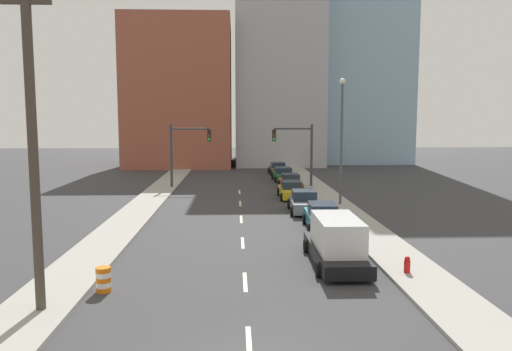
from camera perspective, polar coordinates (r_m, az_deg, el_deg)
name	(u,v)px	position (r m, az deg, el deg)	size (l,w,h in m)	color
sidewalk_left	(175,176)	(56.75, -9.29, -0.08)	(2.58, 88.28, 0.14)	#9E9B93
sidewalk_right	(302,176)	(56.84, 5.25, -0.01)	(2.58, 88.28, 0.14)	#9E9B93
lane_stripe_at_2m	(249,344)	(15.28, -0.81, -18.65)	(0.16, 2.40, 0.01)	beige
lane_stripe_at_8m	(245,282)	(20.43, -1.25, -12.04)	(0.16, 2.40, 0.01)	beige
lane_stripe_at_14m	(243,243)	(26.50, -1.53, -7.68)	(0.16, 2.40, 0.01)	beige
lane_stripe_at_20m	(241,219)	(32.53, -1.70, -5.01)	(0.16, 2.40, 0.01)	beige
lane_stripe_at_26m	(240,203)	(38.50, -1.82, -3.20)	(0.16, 2.40, 0.01)	beige
lane_stripe_at_32m	(239,192)	(44.52, -1.90, -1.88)	(0.16, 2.40, 0.01)	beige
building_brick_left	(181,94)	(71.54, -8.57, 9.14)	(14.00, 16.00, 19.74)	#9E513D
building_office_center	(276,60)	(75.81, 2.29, 13.10)	(12.00, 20.00, 30.39)	#A8A8AD
building_glass_right	(356,28)	(82.49, 11.35, 16.16)	(13.00, 20.00, 41.01)	#8CADC6
traffic_signal_left	(183,147)	(47.04, -8.37, 3.20)	(3.84, 0.35, 5.97)	#38383D
traffic_signal_right	(300,147)	(47.19, 5.07, 3.26)	(3.84, 0.35, 5.97)	#38383D
utility_pole_left_near	(33,147)	(17.72, -24.14, 3.02)	(1.60, 0.32, 10.94)	#473D33
traffic_barrel	(104,280)	(20.02, -17.03, -11.30)	(0.56, 0.56, 0.95)	orange
street_lamp	(342,134)	(37.45, 9.75, 4.73)	(0.44, 0.44, 9.43)	#4C4C51
fire_hydrant	(407,266)	(21.94, 16.88, -9.89)	(0.26, 0.26, 0.84)	red
box_truck_black	(336,242)	(22.73, 9.17, -7.53)	(2.39, 6.20, 2.17)	black
sedan_teal	(322,217)	(29.80, 7.57, -4.77)	(2.12, 4.83, 1.54)	#196B75
sedan_gray	(304,202)	(35.04, 5.50, -3.04)	(2.22, 4.66, 1.54)	slate
sedan_yellow	(291,190)	(41.04, 4.05, -1.70)	(2.07, 4.61, 1.42)	gold
sedan_orange	(290,182)	(46.58, 3.96, -0.73)	(2.06, 4.27, 1.39)	orange
sedan_green	(283,175)	(52.55, 3.11, 0.11)	(2.24, 4.84, 1.41)	#1E6033
sedan_brown	(278,169)	(58.98, 2.51, 0.80)	(2.15, 4.45, 1.37)	brown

